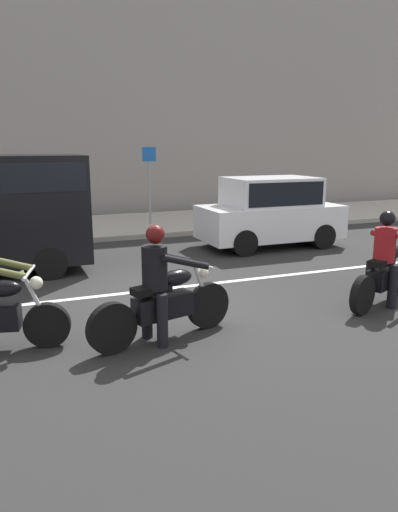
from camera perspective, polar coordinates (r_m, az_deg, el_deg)
The scene contains 8 objects.
ground_plane at distance 8.19m, azimuth -3.62°, elevation -5.73°, with size 80.00×80.00×0.00m, color #282828.
sidewalk_slab at distance 15.77m, azimuth -12.80°, elevation 3.29°, with size 40.00×4.40×0.14m, color #A8A399.
building_facade at distance 19.11m, azimuth -15.37°, elevation 20.21°, with size 40.00×1.40×10.38m, color gray.
lane_marking_stripe at distance 9.04m, azimuth -4.65°, elevation -3.91°, with size 18.00×0.14×0.01m, color silver.
motorcycle_with_rider_crimson at distance 8.64m, azimuth 21.01°, elevation -1.11°, with size 2.04×1.04×1.58m.
motorcycle_with_rider_black_leather at distance 6.58m, azimuth -4.35°, elevation -4.47°, with size 2.17×0.82×1.60m.
parked_hatchback_white at distance 12.80m, azimuth 8.32°, elevation 5.20°, with size 3.64×1.76×1.80m.
street_sign_post at distance 15.62m, azimuth -5.84°, elevation 9.18°, with size 0.44×0.08×2.43m.
Camera 1 is at (-2.40, -7.38, 2.61)m, focal length 34.18 mm.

